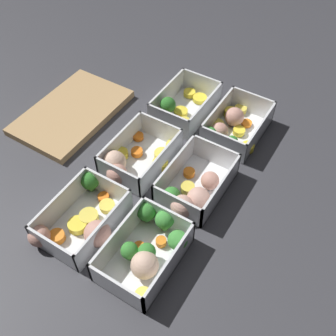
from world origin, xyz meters
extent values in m
plane|color=#38383D|center=(0.00, 0.00, 0.00)|extent=(4.00, 4.00, 0.00)
cube|color=white|center=(-0.20, -0.07, 0.00)|extent=(0.17, 0.11, 0.00)
cube|color=white|center=(-0.20, -0.13, 0.03)|extent=(0.17, 0.01, 0.06)
cube|color=white|center=(-0.20, -0.02, 0.03)|extent=(0.17, 0.00, 0.06)
cube|color=white|center=(-0.28, -0.07, 0.03)|extent=(0.01, 0.11, 0.06)
cube|color=white|center=(-0.11, -0.07, 0.03)|extent=(0.01, 0.11, 0.06)
cylinder|color=#519448|center=(-0.15, -0.11, 0.01)|extent=(0.01, 0.01, 0.02)
sphere|color=#42933D|center=(-0.15, -0.11, 0.03)|extent=(0.04, 0.04, 0.04)
cylinder|color=#49883F|center=(-0.20, -0.08, 0.01)|extent=(0.01, 0.01, 0.02)
sphere|color=#388433|center=(-0.20, -0.08, 0.03)|extent=(0.03, 0.03, 0.03)
cylinder|color=#DBC647|center=(-0.26, -0.11, 0.01)|extent=(0.03, 0.03, 0.01)
cylinder|color=orange|center=(-0.15, -0.08, 0.01)|extent=(0.02, 0.02, 0.01)
cylinder|color=orange|center=(-0.18, -0.05, 0.01)|extent=(0.02, 0.02, 0.01)
cylinder|color=#49883F|center=(-0.12, -0.03, 0.01)|extent=(0.01, 0.01, 0.01)
sphere|color=#388433|center=(-0.12, -0.03, 0.03)|extent=(0.04, 0.04, 0.04)
cylinder|color=#49883F|center=(-0.21, -0.05, 0.01)|extent=(0.01, 0.01, 0.02)
sphere|color=#388433|center=(-0.21, -0.05, 0.03)|extent=(0.03, 0.03, 0.03)
sphere|color=beige|center=(-0.22, -0.09, 0.03)|extent=(0.07, 0.07, 0.05)
cylinder|color=#519448|center=(-0.12, -0.07, 0.01)|extent=(0.01, 0.01, 0.02)
sphere|color=#42933D|center=(-0.12, -0.07, 0.03)|extent=(0.04, 0.04, 0.04)
cube|color=white|center=(0.00, -0.07, 0.00)|extent=(0.17, 0.11, 0.00)
cube|color=white|center=(0.00, -0.13, 0.03)|extent=(0.17, 0.01, 0.06)
cube|color=white|center=(0.00, -0.02, 0.03)|extent=(0.17, 0.00, 0.06)
cube|color=white|center=(-0.08, -0.07, 0.03)|extent=(0.01, 0.11, 0.06)
cube|color=white|center=(0.08, -0.07, 0.03)|extent=(0.01, 0.11, 0.06)
sphere|color=#D19E8C|center=(-0.07, -0.08, 0.03)|extent=(0.07, 0.07, 0.05)
sphere|color=tan|center=(0.02, -0.09, 0.02)|extent=(0.05, 0.05, 0.04)
sphere|color=#D19E8C|center=(-0.04, -0.10, 0.03)|extent=(0.06, 0.06, 0.05)
cylinder|color=#DBC647|center=(-0.02, -0.06, 0.01)|extent=(0.04, 0.04, 0.02)
cylinder|color=orange|center=(0.02, -0.04, 0.01)|extent=(0.03, 0.03, 0.01)
cylinder|color=#49883F|center=(-0.07, -0.05, 0.01)|extent=(0.01, 0.01, 0.01)
sphere|color=#388433|center=(-0.07, -0.05, 0.03)|extent=(0.04, 0.04, 0.04)
cube|color=white|center=(0.20, -0.07, 0.00)|extent=(0.17, 0.11, 0.00)
cube|color=white|center=(0.20, -0.13, 0.03)|extent=(0.17, 0.01, 0.06)
cube|color=white|center=(0.20, -0.02, 0.03)|extent=(0.17, 0.00, 0.06)
cube|color=white|center=(0.11, -0.07, 0.03)|extent=(0.01, 0.11, 0.06)
cube|color=white|center=(0.28, -0.07, 0.03)|extent=(0.01, 0.11, 0.06)
cylinder|color=yellow|center=(0.16, -0.12, 0.01)|extent=(0.04, 0.04, 0.02)
cylinder|color=#DBC647|center=(0.18, -0.02, 0.01)|extent=(0.05, 0.05, 0.01)
cylinder|color=#49883F|center=(0.13, -0.03, 0.01)|extent=(0.01, 0.01, 0.01)
sphere|color=#388433|center=(0.13, -0.03, 0.03)|extent=(0.04, 0.04, 0.04)
sphere|color=tan|center=(0.22, -0.05, 0.03)|extent=(0.06, 0.06, 0.05)
cylinder|color=#DBC647|center=(0.27, -0.05, 0.01)|extent=(0.03, 0.03, 0.01)
sphere|color=tan|center=(0.15, -0.04, 0.02)|extent=(0.05, 0.05, 0.04)
cylinder|color=yellow|center=(0.19, -0.08, 0.01)|extent=(0.03, 0.03, 0.01)
cylinder|color=#407A37|center=(0.13, -0.09, 0.01)|extent=(0.01, 0.01, 0.02)
sphere|color=#2D7228|center=(0.13, -0.09, 0.03)|extent=(0.03, 0.03, 0.03)
cylinder|color=yellow|center=(0.24, -0.03, 0.01)|extent=(0.04, 0.04, 0.02)
cylinder|color=orange|center=(0.23, -0.08, 0.01)|extent=(0.03, 0.03, 0.01)
cube|color=white|center=(-0.20, 0.07, 0.00)|extent=(0.17, 0.11, 0.00)
cube|color=white|center=(-0.20, 0.02, 0.03)|extent=(0.17, 0.00, 0.06)
cube|color=white|center=(-0.20, 0.13, 0.03)|extent=(0.17, 0.01, 0.06)
cube|color=white|center=(-0.28, 0.07, 0.03)|extent=(0.01, 0.11, 0.06)
cube|color=white|center=(-0.11, 0.07, 0.03)|extent=(0.01, 0.11, 0.06)
cylinder|color=orange|center=(-0.25, 0.09, 0.01)|extent=(0.04, 0.04, 0.02)
cylinder|color=yellow|center=(-0.21, 0.08, 0.01)|extent=(0.05, 0.05, 0.02)
cylinder|color=#DBC647|center=(-0.18, 0.07, 0.01)|extent=(0.05, 0.05, 0.02)
cylinder|color=orange|center=(-0.13, 0.08, 0.01)|extent=(0.03, 0.03, 0.01)
cylinder|color=#407A37|center=(-0.12, 0.11, 0.01)|extent=(0.01, 0.01, 0.02)
sphere|color=#2D7228|center=(-0.12, 0.11, 0.03)|extent=(0.04, 0.04, 0.04)
cylinder|color=#DBC647|center=(-0.14, 0.06, 0.01)|extent=(0.04, 0.04, 0.01)
cylinder|color=orange|center=(-0.20, 0.04, 0.01)|extent=(0.03, 0.03, 0.01)
sphere|color=tan|center=(-0.27, 0.11, 0.02)|extent=(0.05, 0.05, 0.04)
sphere|color=tan|center=(-0.21, 0.02, 0.03)|extent=(0.07, 0.07, 0.05)
cube|color=white|center=(0.00, 0.07, 0.00)|extent=(0.17, 0.11, 0.00)
cube|color=white|center=(0.00, 0.02, 0.03)|extent=(0.17, 0.00, 0.06)
cube|color=white|center=(0.00, 0.13, 0.03)|extent=(0.17, 0.01, 0.06)
cube|color=white|center=(-0.08, 0.07, 0.03)|extent=(0.01, 0.11, 0.06)
cube|color=white|center=(0.08, 0.07, 0.03)|extent=(0.01, 0.11, 0.06)
cylinder|color=#DBC647|center=(0.04, 0.04, 0.01)|extent=(0.05, 0.05, 0.01)
cylinder|color=orange|center=(0.01, 0.09, 0.01)|extent=(0.03, 0.03, 0.01)
cylinder|color=#DBC647|center=(0.07, 0.03, 0.01)|extent=(0.04, 0.04, 0.01)
sphere|color=beige|center=(-0.05, 0.10, 0.03)|extent=(0.07, 0.07, 0.05)
cylinder|color=yellow|center=(0.01, 0.02, 0.01)|extent=(0.04, 0.04, 0.02)
sphere|color=tan|center=(-0.07, 0.08, 0.03)|extent=(0.06, 0.06, 0.04)
cylinder|color=orange|center=(0.05, 0.12, 0.01)|extent=(0.03, 0.03, 0.01)
cylinder|color=yellow|center=(-0.01, 0.11, 0.01)|extent=(0.04, 0.04, 0.02)
cube|color=white|center=(0.20, 0.07, 0.00)|extent=(0.17, 0.11, 0.00)
cube|color=white|center=(0.20, 0.02, 0.03)|extent=(0.17, 0.00, 0.06)
cube|color=white|center=(0.20, 0.13, 0.03)|extent=(0.17, 0.01, 0.06)
cube|color=white|center=(0.11, 0.07, 0.03)|extent=(0.01, 0.11, 0.06)
cube|color=white|center=(0.28, 0.07, 0.03)|extent=(0.01, 0.11, 0.06)
cylinder|color=yellow|center=(0.25, 0.06, 0.01)|extent=(0.04, 0.04, 0.01)
cylinder|color=orange|center=(0.14, 0.07, 0.01)|extent=(0.03, 0.03, 0.01)
cylinder|color=#407A37|center=(0.16, 0.10, 0.01)|extent=(0.01, 0.01, 0.02)
sphere|color=#2D7228|center=(0.16, 0.10, 0.04)|extent=(0.04, 0.04, 0.04)
cylinder|color=yellow|center=(0.18, 0.07, 0.01)|extent=(0.04, 0.04, 0.02)
cylinder|color=yellow|center=(0.25, 0.09, 0.01)|extent=(0.04, 0.04, 0.01)
cylinder|color=#DBC647|center=(0.15, 0.04, 0.01)|extent=(0.04, 0.04, 0.02)
cube|color=tan|center=(0.04, 0.30, 0.01)|extent=(0.28, 0.18, 0.02)
camera|label=1|loc=(-0.46, -0.29, 0.66)|focal=42.00mm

